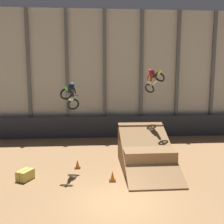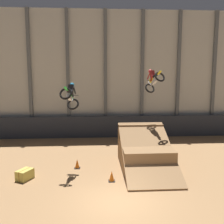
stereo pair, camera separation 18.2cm
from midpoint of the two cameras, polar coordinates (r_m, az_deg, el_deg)
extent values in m
plane|color=#9E754C|center=(12.63, 1.62, -19.06)|extent=(60.00, 60.00, 0.00)
cube|color=beige|center=(24.21, -1.25, 8.23)|extent=(32.00, 0.12, 11.45)
cube|color=slate|center=(24.65, -17.28, 7.85)|extent=(0.28, 0.28, 11.45)
cube|color=slate|center=(24.10, -9.37, 8.11)|extent=(0.28, 0.28, 11.45)
cube|color=slate|center=(24.01, -1.23, 8.22)|extent=(0.28, 0.28, 11.45)
cube|color=slate|center=(24.40, 6.80, 8.17)|extent=(0.28, 0.28, 11.45)
cube|color=slate|center=(25.23, 14.43, 7.97)|extent=(0.28, 0.28, 11.45)
cube|color=slate|center=(26.48, 21.46, 7.67)|extent=(0.28, 0.28, 11.45)
cube|color=#2D333D|center=(23.93, -1.13, -3.23)|extent=(31.36, 0.20, 1.95)
cube|color=#966F48|center=(16.88, 7.45, -9.28)|extent=(3.00, 3.84, 1.42)
cube|color=olive|center=(18.33, 6.46, -6.29)|extent=(3.06, 0.50, 2.36)
cube|color=#9E754C|center=(15.97, 8.06, -8.56)|extent=(3.06, 5.57, 2.54)
torus|color=black|center=(15.88, -8.17, 1.70)|extent=(0.82, 0.63, 0.68)
torus|color=black|center=(14.69, -9.68, 3.97)|extent=(0.82, 0.63, 0.68)
cube|color=#B7B7BC|center=(15.29, -8.88, 3.28)|extent=(0.32, 0.62, 0.51)
cube|color=green|center=(15.51, -8.59, 3.67)|extent=(0.31, 0.53, 0.43)
cube|color=black|center=(15.18, -9.01, 4.40)|extent=(0.28, 0.56, 0.39)
cube|color=green|center=(14.71, -9.64, 5.05)|extent=(0.22, 0.36, 0.24)
cylinder|color=#B7B7BC|center=(15.82, -8.22, 2.76)|extent=(0.17, 0.47, 0.37)
cylinder|color=black|center=(15.89, -8.14, 3.60)|extent=(0.64, 0.23, 0.04)
cube|color=black|center=(15.47, -8.64, 4.99)|extent=(0.34, 0.35, 0.53)
sphere|color=#2393CC|center=(15.70, -8.36, 5.85)|extent=(0.34, 0.41, 0.36)
cylinder|color=black|center=(15.45, -9.14, 4.03)|extent=(0.17, 0.29, 0.43)
cylinder|color=black|center=(15.37, -8.29, 4.03)|extent=(0.17, 0.29, 0.43)
cylinder|color=black|center=(15.74, -8.93, 4.65)|extent=(0.17, 0.40, 0.46)
cylinder|color=black|center=(15.63, -7.82, 4.65)|extent=(0.17, 0.40, 0.46)
torus|color=black|center=(18.29, 8.50, 5.13)|extent=(0.86, 0.73, 0.66)
torus|color=black|center=(17.31, 10.66, 7.53)|extent=(0.86, 0.73, 0.66)
cube|color=#B7B7BC|center=(17.81, 9.51, 6.71)|extent=(0.38, 0.61, 0.53)
cube|color=yellow|center=(18.02, 9.06, 6.96)|extent=(0.36, 0.54, 0.45)
cube|color=black|center=(17.75, 9.65, 7.71)|extent=(0.34, 0.55, 0.42)
cube|color=yellow|center=(17.36, 10.55, 8.43)|extent=(0.25, 0.36, 0.25)
cylinder|color=#B7B7BC|center=(18.27, 8.54, 6.06)|extent=(0.23, 0.48, 0.35)
cylinder|color=black|center=(18.34, 8.38, 6.77)|extent=(0.40, 0.56, 0.04)
cube|color=maroon|center=(18.02, 9.08, 8.10)|extent=(0.37, 0.40, 0.53)
sphere|color=red|center=(18.24, 8.63, 8.76)|extent=(0.37, 0.43, 0.36)
cylinder|color=maroon|center=(17.87, 8.91, 7.31)|extent=(0.19, 0.27, 0.43)
cylinder|color=maroon|center=(18.01, 9.55, 7.30)|extent=(0.19, 0.27, 0.43)
cylinder|color=maroon|center=(18.11, 8.27, 7.74)|extent=(0.20, 0.37, 0.47)
cylinder|color=maroon|center=(18.28, 9.12, 7.73)|extent=(0.20, 0.37, 0.47)
cube|color=black|center=(16.70, -7.25, -12.00)|extent=(0.36, 0.36, 0.03)
cone|color=orange|center=(16.60, -7.27, -11.06)|extent=(0.28, 0.28, 0.55)
cube|color=black|center=(14.74, 0.30, -14.78)|extent=(0.36, 0.36, 0.03)
cone|color=orange|center=(14.63, 0.30, -13.74)|extent=(0.28, 0.28, 0.55)
cube|color=#CCB751|center=(15.60, -18.12, -12.83)|extent=(0.95, 1.08, 0.56)
cube|color=#996623|center=(15.60, -18.12, -12.83)|extent=(0.46, 0.83, 0.57)
camera|label=1|loc=(0.09, -89.71, 0.04)|focal=42.00mm
camera|label=2|loc=(0.09, 90.29, -0.04)|focal=42.00mm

